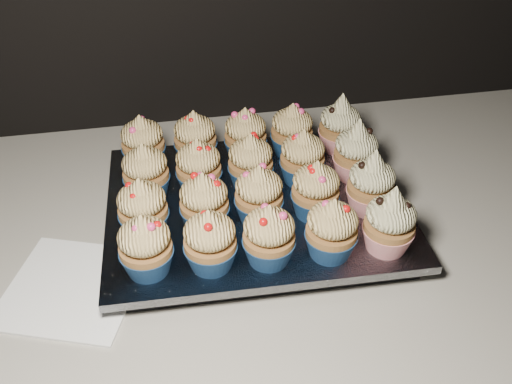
% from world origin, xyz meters
% --- Properties ---
extents(worktop, '(2.44, 0.64, 0.04)m').
position_xyz_m(worktop, '(0.00, 1.70, 0.88)').
color(worktop, beige).
rests_on(worktop, cabinet).
extents(napkin, '(0.20, 0.20, 0.00)m').
position_xyz_m(napkin, '(-0.13, 1.62, 0.90)').
color(napkin, white).
rests_on(napkin, worktop).
extents(baking_tray, '(0.38, 0.29, 0.02)m').
position_xyz_m(baking_tray, '(0.11, 1.71, 0.91)').
color(baking_tray, black).
rests_on(baking_tray, worktop).
extents(foil_lining, '(0.41, 0.32, 0.01)m').
position_xyz_m(foil_lining, '(0.11, 1.71, 0.93)').
color(foil_lining, silver).
rests_on(foil_lining, baking_tray).
extents(cupcake_0, '(0.06, 0.06, 0.08)m').
position_xyz_m(cupcake_0, '(-0.03, 1.61, 0.97)').
color(cupcake_0, navy).
rests_on(cupcake_0, foil_lining).
extents(cupcake_1, '(0.06, 0.06, 0.08)m').
position_xyz_m(cupcake_1, '(0.04, 1.60, 0.97)').
color(cupcake_1, navy).
rests_on(cupcake_1, foil_lining).
extents(cupcake_2, '(0.06, 0.06, 0.08)m').
position_xyz_m(cupcake_2, '(0.11, 1.60, 0.97)').
color(cupcake_2, navy).
rests_on(cupcake_2, foil_lining).
extents(cupcake_3, '(0.06, 0.06, 0.08)m').
position_xyz_m(cupcake_3, '(0.18, 1.60, 0.97)').
color(cupcake_3, navy).
rests_on(cupcake_3, foil_lining).
extents(cupcake_4, '(0.06, 0.06, 0.10)m').
position_xyz_m(cupcake_4, '(0.25, 1.59, 0.97)').
color(cupcake_4, red).
rests_on(cupcake_4, foil_lining).
extents(cupcake_5, '(0.06, 0.06, 0.08)m').
position_xyz_m(cupcake_5, '(-0.04, 1.68, 0.97)').
color(cupcake_5, navy).
rests_on(cupcake_5, foil_lining).
extents(cupcake_6, '(0.06, 0.06, 0.08)m').
position_xyz_m(cupcake_6, '(0.04, 1.67, 0.97)').
color(cupcake_6, navy).
rests_on(cupcake_6, foil_lining).
extents(cupcake_7, '(0.06, 0.06, 0.08)m').
position_xyz_m(cupcake_7, '(0.11, 1.68, 0.97)').
color(cupcake_7, navy).
rests_on(cupcake_7, foil_lining).
extents(cupcake_8, '(0.06, 0.06, 0.08)m').
position_xyz_m(cupcake_8, '(0.18, 1.67, 0.97)').
color(cupcake_8, navy).
rests_on(cupcake_8, foil_lining).
extents(cupcake_9, '(0.06, 0.06, 0.10)m').
position_xyz_m(cupcake_9, '(0.26, 1.67, 0.97)').
color(cupcake_9, red).
rests_on(cupcake_9, foil_lining).
extents(cupcake_10, '(0.06, 0.06, 0.08)m').
position_xyz_m(cupcake_10, '(-0.03, 1.75, 0.97)').
color(cupcake_10, navy).
rests_on(cupcake_10, foil_lining).
extents(cupcake_11, '(0.06, 0.06, 0.08)m').
position_xyz_m(cupcake_11, '(0.04, 1.75, 0.97)').
color(cupcake_11, navy).
rests_on(cupcake_11, foil_lining).
extents(cupcake_12, '(0.06, 0.06, 0.08)m').
position_xyz_m(cupcake_12, '(0.11, 1.75, 0.97)').
color(cupcake_12, navy).
rests_on(cupcake_12, foil_lining).
extents(cupcake_13, '(0.06, 0.06, 0.08)m').
position_xyz_m(cupcake_13, '(0.19, 1.75, 0.97)').
color(cupcake_13, navy).
rests_on(cupcake_13, foil_lining).
extents(cupcake_14, '(0.06, 0.06, 0.10)m').
position_xyz_m(cupcake_14, '(0.26, 1.74, 0.97)').
color(cupcake_14, red).
rests_on(cupcake_14, foil_lining).
extents(cupcake_15, '(0.06, 0.06, 0.08)m').
position_xyz_m(cupcake_15, '(-0.03, 1.82, 0.97)').
color(cupcake_15, navy).
rests_on(cupcake_15, foil_lining).
extents(cupcake_16, '(0.06, 0.06, 0.08)m').
position_xyz_m(cupcake_16, '(0.04, 1.82, 0.97)').
color(cupcake_16, navy).
rests_on(cupcake_16, foil_lining).
extents(cupcake_17, '(0.06, 0.06, 0.08)m').
position_xyz_m(cupcake_17, '(0.12, 1.82, 0.97)').
color(cupcake_17, navy).
rests_on(cupcake_17, foil_lining).
extents(cupcake_18, '(0.06, 0.06, 0.08)m').
position_xyz_m(cupcake_18, '(0.19, 1.82, 0.97)').
color(cupcake_18, navy).
rests_on(cupcake_18, foil_lining).
extents(cupcake_19, '(0.06, 0.06, 0.10)m').
position_xyz_m(cupcake_19, '(0.26, 1.82, 0.97)').
color(cupcake_19, red).
rests_on(cupcake_19, foil_lining).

